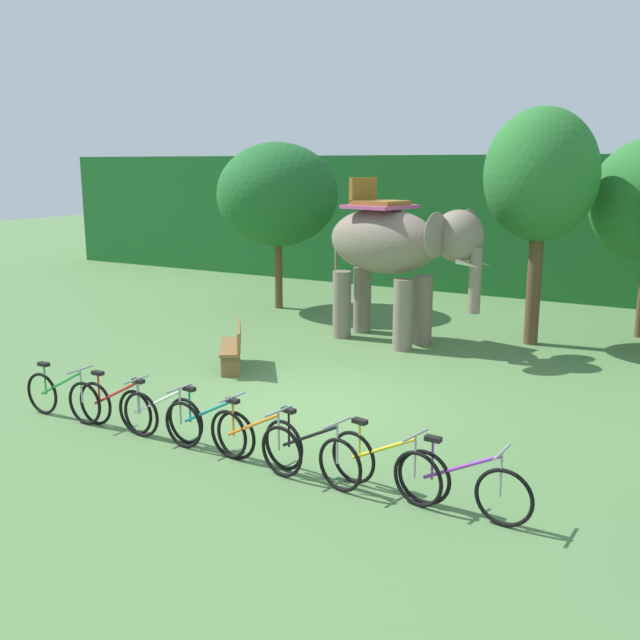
# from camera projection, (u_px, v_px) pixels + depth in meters

# --- Properties ---
(ground_plane) EXTENTS (80.00, 80.00, 0.00)m
(ground_plane) POSITION_uv_depth(u_px,v_px,m) (308.00, 406.00, 12.39)
(ground_plane) COLOR #567F47
(foliage_hedge) EXTENTS (36.00, 6.00, 4.36)m
(foliage_hedge) POSITION_uv_depth(u_px,v_px,m) (526.00, 221.00, 24.61)
(foliage_hedge) COLOR #1E6028
(foliage_hedge) RESTS_ON ground
(tree_center_right) EXTENTS (3.40, 3.40, 4.68)m
(tree_center_right) POSITION_uv_depth(u_px,v_px,m) (278.00, 195.00, 20.15)
(tree_center_right) COLOR brown
(tree_center_right) RESTS_ON ground
(tree_far_right) EXTENTS (2.50, 2.50, 5.32)m
(tree_far_right) POSITION_uv_depth(u_px,v_px,m) (541.00, 176.00, 15.89)
(tree_far_right) COLOR brown
(tree_far_right) RESTS_ON ground
(elephant) EXTENTS (4.25, 2.47, 3.78)m
(elephant) POSITION_uv_depth(u_px,v_px,m) (394.00, 249.00, 16.34)
(elephant) COLOR gray
(elephant) RESTS_ON ground
(bike_green) EXTENTS (1.71, 0.52, 0.92)m
(bike_green) POSITION_uv_depth(u_px,v_px,m) (63.00, 396.00, 11.70)
(bike_green) COLOR black
(bike_green) RESTS_ON ground
(bike_red) EXTENTS (1.71, 0.52, 0.92)m
(bike_red) POSITION_uv_depth(u_px,v_px,m) (117.00, 407.00, 11.20)
(bike_red) COLOR black
(bike_red) RESTS_ON ground
(bike_white) EXTENTS (1.71, 0.52, 0.92)m
(bike_white) POSITION_uv_depth(u_px,v_px,m) (159.00, 416.00, 10.78)
(bike_white) COLOR black
(bike_white) RESTS_ON ground
(bike_teal) EXTENTS (1.71, 0.52, 0.92)m
(bike_teal) POSITION_uv_depth(u_px,v_px,m) (210.00, 426.00, 10.40)
(bike_teal) COLOR black
(bike_teal) RESTS_ON ground
(bike_orange) EXTENTS (1.70, 0.52, 0.92)m
(bike_orange) POSITION_uv_depth(u_px,v_px,m) (254.00, 440.00, 9.85)
(bike_orange) COLOR black
(bike_orange) RESTS_ON ground
(bike_black) EXTENTS (1.68, 0.56, 0.92)m
(bike_black) POSITION_uv_depth(u_px,v_px,m) (311.00, 452.00, 9.44)
(bike_black) COLOR black
(bike_black) RESTS_ON ground
(bike_yellow) EXTENTS (1.68, 0.55, 0.92)m
(bike_yellow) POSITION_uv_depth(u_px,v_px,m) (384.00, 465.00, 9.03)
(bike_yellow) COLOR black
(bike_yellow) RESTS_ON ground
(bike_purple) EXTENTS (1.71, 0.52, 0.92)m
(bike_purple) POSITION_uv_depth(u_px,v_px,m) (462.00, 485.00, 8.49)
(bike_purple) COLOR black
(bike_purple) RESTS_ON ground
(wooden_bench) EXTENTS (1.20, 1.46, 0.89)m
(wooden_bench) POSITION_uv_depth(u_px,v_px,m) (234.00, 345.00, 14.61)
(wooden_bench) COLOR brown
(wooden_bench) RESTS_ON ground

